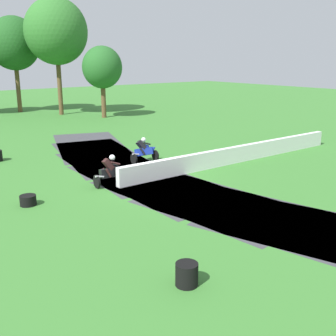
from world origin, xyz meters
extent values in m
plane|color=#38752D|center=(0.00, 0.00, 0.00)|extent=(120.00, 120.00, 0.00)
cube|color=#3D3D42|center=(1.54, 8.87, 0.00)|extent=(7.00, 10.25, 0.01)
cube|color=#3D3D42|center=(0.71, 5.97, 0.00)|extent=(6.15, 10.10, 0.01)
cube|color=#3D3D42|center=(0.19, 3.01, 0.00)|extent=(5.23, 9.83, 0.01)
cube|color=#3D3D42|center=(0.00, 0.00, 0.00)|extent=(4.26, 9.45, 0.01)
cube|color=#3D3D42|center=(0.13, -3.01, 0.00)|extent=(5.05, 9.77, 0.01)
cube|color=#3D3D42|center=(0.59, -5.99, 0.00)|extent=(5.98, 10.06, 0.01)
cube|color=white|center=(5.91, -0.06, 0.45)|extent=(15.30, 0.46, 0.90)
cylinder|color=black|center=(2.53, 3.04, 0.28)|extent=(0.12, 0.77, 0.76)
cylinder|color=black|center=(1.13, 3.10, 0.28)|extent=(0.12, 0.77, 0.76)
cube|color=#1E38B2|center=(1.84, 3.17, 0.57)|extent=(1.01, 0.43, 0.47)
ellipsoid|color=#1E38B2|center=(2.02, 3.25, 0.81)|extent=(0.45, 0.36, 0.32)
cone|color=#1E38B2|center=(2.52, 3.18, 0.68)|extent=(0.40, 0.43, 0.49)
cylinder|color=#B2B2B7|center=(1.23, 3.05, 0.53)|extent=(0.41, 0.15, 0.18)
cube|color=black|center=(1.76, 3.30, 0.93)|extent=(0.50, 0.47, 0.63)
sphere|color=white|center=(1.98, 3.38, 1.19)|extent=(0.26, 0.26, 0.26)
cylinder|color=black|center=(2.05, 3.47, 0.89)|extent=(0.43, 0.17, 0.25)
cylinder|color=black|center=(2.03, 3.13, 1.01)|extent=(0.43, 0.17, 0.25)
cylinder|color=black|center=(1.66, 3.35, 0.53)|extent=(0.27, 0.24, 0.42)
cylinder|color=black|center=(1.65, 3.01, 0.64)|extent=(0.27, 0.24, 0.42)
cylinder|color=black|center=(-1.10, 0.43, 0.30)|extent=(0.14, 0.67, 0.67)
cylinder|color=black|center=(-2.50, 0.53, 0.30)|extent=(0.14, 0.67, 0.67)
cube|color=black|center=(-1.80, 0.51, 0.60)|extent=(1.02, 0.40, 0.43)
ellipsoid|color=black|center=(-1.62, 0.53, 0.85)|extent=(0.46, 0.34, 0.27)
cone|color=black|center=(-1.12, 0.48, 0.71)|extent=(0.41, 0.37, 0.44)
cylinder|color=#B2B2B7|center=(-2.41, 0.43, 0.53)|extent=(0.42, 0.14, 0.17)
cube|color=#331919|center=(-1.88, 0.57, 0.97)|extent=(0.51, 0.37, 0.60)
sphere|color=white|center=(-1.65, 0.59, 1.25)|extent=(0.26, 0.26, 0.26)
cylinder|color=#331919|center=(-1.58, 0.73, 0.98)|extent=(0.43, 0.14, 0.24)
cylinder|color=#331919|center=(-1.61, 0.37, 1.02)|extent=(0.43, 0.14, 0.24)
cylinder|color=#331919|center=(-1.97, 0.71, 0.59)|extent=(0.27, 0.17, 0.42)
cylinder|color=#331919|center=(-1.99, 0.35, 0.64)|extent=(0.27, 0.17, 0.42)
cylinder|color=black|center=(-5.67, 0.24, 0.10)|extent=(0.63, 0.63, 0.20)
cylinder|color=black|center=(-5.67, 0.24, 0.30)|extent=(0.63, 0.63, 0.20)
cylinder|color=black|center=(-4.57, -8.02, 0.10)|extent=(0.58, 0.58, 0.20)
cylinder|color=black|center=(-4.57, -8.02, 0.30)|extent=(0.58, 0.58, 0.20)
cylinder|color=black|center=(-4.57, -8.02, 0.50)|extent=(0.58, 0.58, 0.20)
cylinder|color=brown|center=(8.72, 19.85, 1.55)|extent=(0.44, 0.44, 3.11)
ellipsoid|color=#235B23|center=(8.72, 19.85, 4.69)|extent=(3.72, 3.72, 3.90)
cylinder|color=brown|center=(3.76, 28.91, 2.39)|extent=(0.44, 0.44, 4.78)
ellipsoid|color=#1E511E|center=(3.76, 28.91, 6.95)|extent=(5.12, 5.12, 5.37)
cylinder|color=brown|center=(6.35, 24.32, 2.72)|extent=(0.44, 0.44, 5.44)
ellipsoid|color=#2D6B28|center=(6.35, 24.32, 7.99)|extent=(6.00, 6.00, 6.30)
camera|label=1|loc=(-10.68, -15.10, 5.59)|focal=44.14mm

